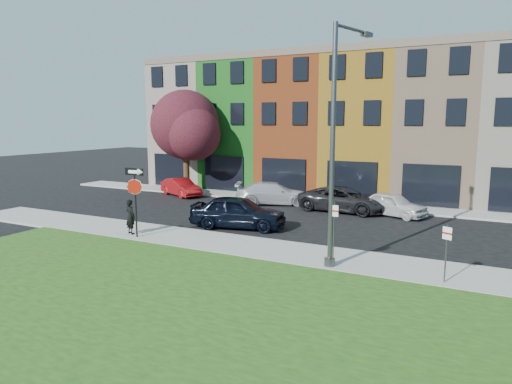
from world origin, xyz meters
The scene contains 15 objects.
ground centered at (0.00, 0.00, 0.00)m, with size 120.00×120.00×0.00m, color black.
sidewalk_near centered at (2.00, 3.00, 0.06)m, with size 40.00×3.00×0.12m, color gray.
sidewalk_far centered at (-3.00, 15.00, 0.06)m, with size 40.00×2.40×0.12m, color gray.
rowhouse_block centered at (-2.50, 21.18, 4.99)m, with size 30.00×10.12×10.00m.
stop_sign centered at (-6.30, 1.97, 2.41)m, with size 1.05×0.10×3.23m.
man centered at (-6.94, 2.31, 0.96)m, with size 0.70×0.57×1.67m, color black.
sedan_near centered at (-3.20, 6.16, 0.84)m, with size 5.23×2.97×1.68m, color black.
parked_car_red centered at (-11.92, 13.16, 0.65)m, with size 4.13×2.88×1.29m, color maroon.
parked_car_silver centered at (-4.40, 13.15, 0.73)m, with size 5.42×3.85×1.46m, color #B2B3B7.
parked_car_dark centered at (0.44, 12.85, 0.75)m, with size 5.57×2.85×1.50m, color black.
parked_car_white centered at (3.33, 12.84, 0.68)m, with size 4.32×2.83×1.37m, color silver.
street_lamp centered at (3.12, 2.09, 4.52)m, with size 0.98×2.52×8.74m.
parking_sign_a centered at (3.19, 1.89, 1.63)m, with size 0.32×0.10×2.45m.
parking_sign_b centered at (7.05, 1.94, 1.37)m, with size 0.30×0.17×1.97m.
tree_purple centered at (-12.28, 14.58, 5.06)m, with size 6.23×5.45×7.67m.
Camera 1 is at (8.03, -13.97, 5.48)m, focal length 32.00 mm.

